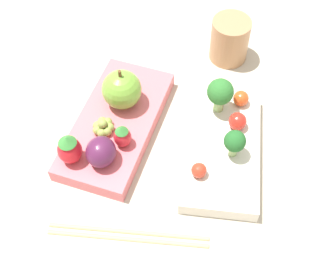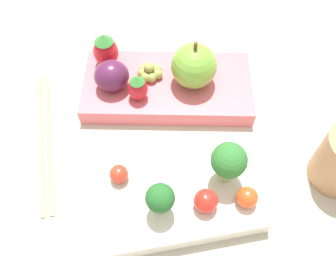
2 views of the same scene
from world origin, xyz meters
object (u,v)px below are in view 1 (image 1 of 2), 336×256
at_px(cherry_tomato_0, 241,98).
at_px(drinking_cup, 230,40).
at_px(bento_box_savoury, 222,150).
at_px(bento_box_fruit, 116,124).
at_px(apple, 122,90).
at_px(broccoli_floret_1, 220,93).
at_px(strawberry_1, 69,149).
at_px(broccoli_floret_0, 235,142).
at_px(cherry_tomato_2, 199,170).
at_px(strawberry_0, 122,136).
at_px(plum, 101,152).
at_px(grape_cluster, 103,127).
at_px(cherry_tomato_1, 238,121).
at_px(chopsticks_pair, 128,235).

relative_size(cherry_tomato_0, drinking_cup, 0.31).
bearing_deg(bento_box_savoury, bento_box_fruit, -97.38).
bearing_deg(apple, cherry_tomato_0, 98.65).
xyz_separation_m(bento_box_savoury, broccoli_floret_1, (-0.06, -0.01, 0.05)).
xyz_separation_m(cherry_tomato_0, strawberry_1, (0.14, -0.22, 0.01)).
relative_size(broccoli_floret_0, apple, 0.68).
bearing_deg(cherry_tomato_0, cherry_tomato_2, -19.44).
bearing_deg(bento_box_fruit, cherry_tomato_2, 61.24).
relative_size(strawberry_0, drinking_cup, 0.51).
xyz_separation_m(strawberry_0, plum, (0.03, -0.02, 0.00)).
height_order(cherry_tomato_0, drinking_cup, drinking_cup).
relative_size(broccoli_floret_1, grape_cluster, 1.89).
bearing_deg(cherry_tomato_1, drinking_cup, -171.24).
height_order(broccoli_floret_0, cherry_tomato_0, broccoli_floret_0).
height_order(bento_box_savoury, strawberry_0, strawberry_0).
xyz_separation_m(apple, strawberry_0, (0.07, 0.02, -0.01)).
xyz_separation_m(broccoli_floret_0, cherry_tomato_0, (-0.09, 0.00, -0.02)).
height_order(grape_cluster, drinking_cup, drinking_cup).
height_order(bento_box_savoury, grape_cluster, grape_cluster).
bearing_deg(strawberry_0, broccoli_floret_1, 123.70).
distance_m(strawberry_0, strawberry_1, 0.07).
distance_m(cherry_tomato_2, apple, 0.17).
bearing_deg(grape_cluster, broccoli_floret_1, 112.68).
distance_m(bento_box_savoury, chopsticks_pair, 0.18).
bearing_deg(grape_cluster, drinking_cup, 140.90).
xyz_separation_m(cherry_tomato_0, strawberry_0, (0.10, -0.16, 0.01)).
relative_size(cherry_tomato_0, strawberry_0, 0.61).
height_order(broccoli_floret_0, plum, broccoli_floret_0).
xyz_separation_m(bento_box_savoury, grape_cluster, (0.00, -0.17, 0.02)).
xyz_separation_m(broccoli_floret_1, grape_cluster, (0.07, -0.16, -0.03)).
relative_size(cherry_tomato_1, cherry_tomato_2, 1.24).
height_order(broccoli_floret_1, drinking_cup, broccoli_floret_1).
height_order(bento_box_fruit, cherry_tomato_1, cherry_tomato_1).
bearing_deg(grape_cluster, chopsticks_pair, 24.47).
xyz_separation_m(strawberry_0, drinking_cup, (-0.22, 0.13, -0.01)).
distance_m(broccoli_floret_1, strawberry_1, 0.23).
bearing_deg(strawberry_1, plum, 96.80).
bearing_deg(broccoli_floret_0, broccoli_floret_1, -159.96).
distance_m(strawberry_0, drinking_cup, 0.26).
relative_size(broccoli_floret_0, broccoli_floret_1, 0.79).
xyz_separation_m(strawberry_1, grape_cluster, (-0.05, 0.03, -0.02)).
height_order(bento_box_fruit, strawberry_0, strawberry_0).
height_order(bento_box_fruit, grape_cluster, grape_cluster).
bearing_deg(bento_box_fruit, strawberry_0, 27.07).
relative_size(broccoli_floret_0, cherry_tomato_1, 1.78).
height_order(cherry_tomato_1, strawberry_1, strawberry_1).
xyz_separation_m(cherry_tomato_1, plum, (0.09, -0.18, 0.01)).
bearing_deg(drinking_cup, grape_cluster, -39.10).
bearing_deg(apple, cherry_tomato_1, 84.19).
relative_size(bento_box_fruit, strawberry_0, 6.19).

